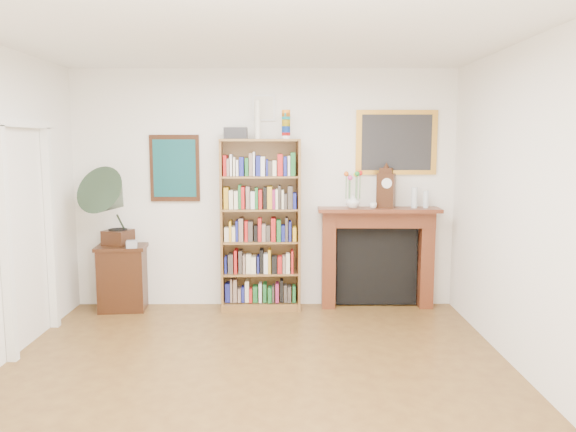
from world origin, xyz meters
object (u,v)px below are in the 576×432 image
Objects in this scene: side_cabinet at (123,278)px; fireplace at (377,248)px; bookshelf at (260,215)px; teacup at (373,205)px; gramophone at (112,202)px; bottle_right at (426,199)px; mantel_clock at (386,189)px; bottle_left at (414,198)px; flower_vase at (353,201)px; cd_stack at (132,244)px.

fireplace is (2.99, 0.12, 0.32)m from side_cabinet.
teacup is at bearing -4.18° from bookshelf.
gramophone reaches higher than bottle_right.
teacup is (1.31, -0.02, 0.12)m from bookshelf.
bottle_left is (0.33, -0.00, -0.10)m from mantel_clock.
fireplace is at bearing 173.08° from bottle_left.
bottle_right is (3.59, 0.17, 0.01)m from gramophone.
fireplace reaches higher than side_cabinet.
flower_vase is 0.72m from bottle_left.
cd_stack is at bearing -44.96° from side_cabinet.
bottle_right is (0.62, 0.05, 0.07)m from teacup.
bottle_left is (0.72, 0.01, 0.04)m from flower_vase.
mantel_clock is 5.42× the size of teacup.
teacup is at bearing 3.27° from cd_stack.
gramophone is 0.53m from cd_stack.
fireplace is 8.62× the size of flower_vase.
gramophone is at bearing 169.15° from cd_stack.
bottle_right is at bearing 21.96° from mantel_clock.
side_cabinet is 8.95× the size of teacup.
bookshelf is 2.48× the size of gramophone.
bottle_left is (0.41, -0.05, 0.61)m from fireplace.
side_cabinet is 3.83× the size of bottle_right.
bookshelf is 2.99× the size of side_cabinet.
side_cabinet is 0.83× the size of gramophone.
mantel_clock is at bearing 4.09° from cd_stack.
bookshelf is 1.94m from bottle_right.
bottle_right reaches higher than fireplace.
side_cabinet is 3.04m from teacup.
flower_vase is (2.74, 0.15, -0.01)m from gramophone.
side_cabinet is at bearing 177.97° from bookshelf.
gramophone is at bearing -124.20° from side_cabinet.
gramophone is 10.78× the size of teacup.
teacup is (2.92, 0.02, 0.85)m from side_cabinet.
bottle_right is (0.85, 0.01, 0.02)m from flower_vase.
fireplace is 0.80m from bottle_right.
bottle_left is (1.79, 0.03, 0.20)m from bookshelf.
bottle_right is at bearing 4.48° from teacup.
bookshelf reaches higher than bottle_right.
flower_vase is (1.08, 0.02, 0.16)m from bookshelf.
teacup is (2.97, 0.12, -0.06)m from gramophone.
teacup is (2.76, 0.16, 0.42)m from cd_stack.
flower_vase is 0.85m from bottle_right.
mantel_clock is 0.25m from teacup.
bottle_right is at bearing 21.29° from gramophone.
mantel_clock reaches higher than flower_vase.
cd_stack is at bearing -176.60° from bookshelf.
gramophone is at bearing -177.36° from bottle_right.
gramophone is 7.69× the size of cd_stack.
bookshelf is 4.94× the size of mantel_clock.
mantel_clock is at bearing -3.71° from side_cabinet.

